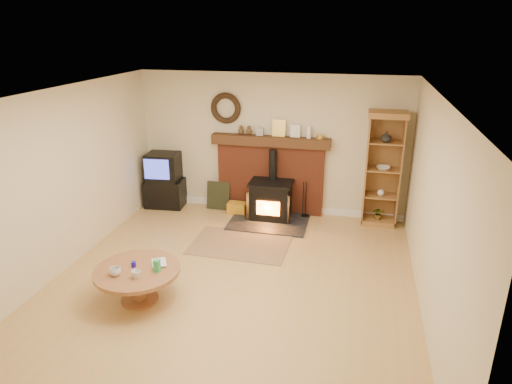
% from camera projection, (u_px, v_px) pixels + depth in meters
% --- Properties ---
extents(ground, '(5.50, 5.50, 0.00)m').
position_uv_depth(ground, '(233.00, 282.00, 6.40)').
color(ground, tan).
rests_on(ground, ground).
extents(room_shell, '(5.02, 5.52, 2.61)m').
position_uv_depth(room_shell, '(231.00, 163.00, 5.90)').
color(room_shell, beige).
rests_on(room_shell, ground).
extents(chimney_breast, '(2.20, 0.22, 1.78)m').
position_uv_depth(chimney_breast, '(270.00, 171.00, 8.56)').
color(chimney_breast, brown).
rests_on(chimney_breast, ground).
extents(wood_stove, '(1.40, 1.00, 1.28)m').
position_uv_depth(wood_stove, '(271.00, 202.00, 8.34)').
color(wood_stove, black).
rests_on(wood_stove, ground).
extents(area_rug, '(1.60, 1.12, 0.01)m').
position_uv_depth(area_rug, '(240.00, 244.00, 7.48)').
color(area_rug, brown).
rests_on(area_rug, ground).
extents(tv_unit, '(0.77, 0.57, 1.08)m').
position_uv_depth(tv_unit, '(164.00, 181.00, 8.91)').
color(tv_unit, black).
rests_on(tv_unit, ground).
extents(curio_cabinet, '(0.65, 0.47, 2.04)m').
position_uv_depth(curio_cabinet, '(383.00, 169.00, 7.96)').
color(curio_cabinet, '#975F31').
rests_on(curio_cabinet, ground).
extents(firelog_box, '(0.36, 0.24, 0.22)m').
position_uv_depth(firelog_box, '(237.00, 208.00, 8.68)').
color(firelog_box, yellow).
rests_on(firelog_box, ground).
extents(leaning_painting, '(0.46, 0.12, 0.54)m').
position_uv_depth(leaning_painting, '(218.00, 196.00, 8.85)').
color(leaning_painting, black).
rests_on(leaning_painting, ground).
extents(fire_tools, '(0.16, 0.16, 0.70)m').
position_uv_depth(fire_tools, '(305.00, 212.00, 8.50)').
color(fire_tools, black).
rests_on(fire_tools, ground).
extents(coffee_table, '(1.10, 1.10, 0.63)m').
position_uv_depth(coffee_table, '(137.00, 275.00, 5.84)').
color(coffee_table, brown).
rests_on(coffee_table, ground).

